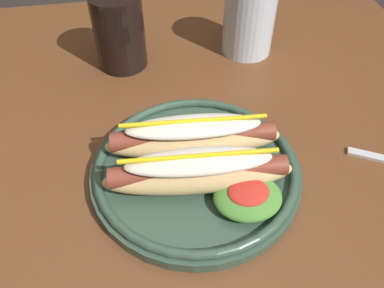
# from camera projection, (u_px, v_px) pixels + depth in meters

# --- Properties ---
(dining_table) EXTENTS (1.12, 0.97, 0.74)m
(dining_table) POSITION_uv_depth(u_px,v_px,m) (147.00, 194.00, 0.62)
(dining_table) COLOR brown
(dining_table) RESTS_ON ground_plane
(hot_dog_plate) EXTENTS (0.28, 0.28, 0.08)m
(hot_dog_plate) POSITION_uv_depth(u_px,v_px,m) (198.00, 164.00, 0.49)
(hot_dog_plate) COLOR #334C3D
(hot_dog_plate) RESTS_ON dining_table
(soda_cup) EXTENTS (0.09, 0.09, 0.13)m
(soda_cup) POSITION_uv_depth(u_px,v_px,m) (119.00, 31.00, 0.65)
(soda_cup) COLOR black
(soda_cup) RESTS_ON dining_table
(water_cup) EXTENTS (0.09, 0.09, 0.13)m
(water_cup) POSITION_uv_depth(u_px,v_px,m) (249.00, 19.00, 0.68)
(water_cup) COLOR silver
(water_cup) RESTS_ON dining_table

